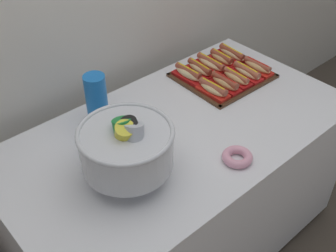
{
  "coord_description": "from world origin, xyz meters",
  "views": [
    {
      "loc": [
        -0.91,
        -0.95,
        1.83
      ],
      "look_at": [
        -0.07,
        -0.01,
        0.8
      ],
      "focal_mm": 44.76,
      "sensor_mm": 36.0,
      "label": 1
    }
  ],
  "objects": [
    {
      "name": "hot_dog_9",
      "position": [
        0.58,
        0.23,
        0.78
      ],
      "size": [
        0.07,
        0.19,
        0.06
      ],
      "color": "#B21414",
      "rests_on": "serving_tray"
    },
    {
      "name": "hot_dog_8",
      "position": [
        0.5,
        0.24,
        0.78
      ],
      "size": [
        0.07,
        0.16,
        0.06
      ],
      "color": "red",
      "rests_on": "serving_tray"
    },
    {
      "name": "punch_bowl",
      "position": [
        -0.32,
        -0.08,
        0.89
      ],
      "size": [
        0.33,
        0.33,
        0.26
      ],
      "color": "silver",
      "rests_on": "buffet_table"
    },
    {
      "name": "serving_tray",
      "position": [
        0.42,
        0.15,
        0.75
      ],
      "size": [
        0.41,
        0.37,
        0.01
      ],
      "color": "#472B19",
      "rests_on": "buffet_table"
    },
    {
      "name": "ground_plane",
      "position": [
        0.0,
        0.0,
        0.0
      ],
      "size": [
        10.0,
        10.0,
        0.0
      ],
      "primitive_type": "plane",
      "color": "#4C4238"
    },
    {
      "name": "hot_dog_0",
      "position": [
        0.27,
        0.08,
        0.78
      ],
      "size": [
        0.07,
        0.16,
        0.06
      ],
      "color": "red",
      "rests_on": "serving_tray"
    },
    {
      "name": "hot_dog_7",
      "position": [
        0.43,
        0.24,
        0.78
      ],
      "size": [
        0.07,
        0.18,
        0.06
      ],
      "color": "red",
      "rests_on": "serving_tray"
    },
    {
      "name": "hot_dog_2",
      "position": [
        0.42,
        0.07,
        0.78
      ],
      "size": [
        0.07,
        0.16,
        0.06
      ],
      "color": "#B21414",
      "rests_on": "serving_tray"
    },
    {
      "name": "donut",
      "position": [
        0.03,
        -0.28,
        0.76
      ],
      "size": [
        0.11,
        0.11,
        0.03
      ],
      "color": "pink",
      "rests_on": "buffet_table"
    },
    {
      "name": "cup_stack",
      "position": [
        -0.22,
        0.26,
        0.86
      ],
      "size": [
        0.09,
        0.09,
        0.22
      ],
      "color": "blue",
      "rests_on": "buffet_table"
    },
    {
      "name": "hot_dog_3",
      "position": [
        0.5,
        0.07,
        0.78
      ],
      "size": [
        0.07,
        0.17,
        0.06
      ],
      "color": "red",
      "rests_on": "serving_tray"
    },
    {
      "name": "buffet_table",
      "position": [
        0.0,
        0.0,
        0.39
      ],
      "size": [
        1.49,
        0.81,
        0.75
      ],
      "color": "silver",
      "rests_on": "ground_plane"
    },
    {
      "name": "hot_dog_6",
      "position": [
        0.35,
        0.24,
        0.78
      ],
      "size": [
        0.07,
        0.16,
        0.06
      ],
      "color": "#B21414",
      "rests_on": "serving_tray"
    },
    {
      "name": "hot_dog_4",
      "position": [
        0.57,
        0.07,
        0.78
      ],
      "size": [
        0.06,
        0.16,
        0.06
      ],
      "color": "red",
      "rests_on": "serving_tray"
    },
    {
      "name": "hot_dog_1",
      "position": [
        0.35,
        0.07,
        0.78
      ],
      "size": [
        0.07,
        0.16,
        0.06
      ],
      "color": "#B21414",
      "rests_on": "serving_tray"
    },
    {
      "name": "hot_dog_5",
      "position": [
        0.28,
        0.24,
        0.78
      ],
      "size": [
        0.06,
        0.17,
        0.06
      ],
      "color": "red",
      "rests_on": "serving_tray"
    }
  ]
}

